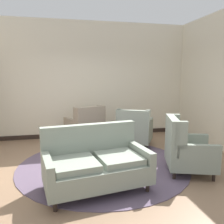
{
  "coord_description": "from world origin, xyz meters",
  "views": [
    {
      "loc": [
        -0.82,
        -4.11,
        1.77
      ],
      "look_at": [
        0.25,
        0.62,
        1.02
      ],
      "focal_mm": 37.38,
      "sensor_mm": 36.0,
      "label": 1
    }
  ],
  "objects_px": {
    "porcelain_vase": "(113,134)",
    "side_table": "(136,130)",
    "armchair_far_left": "(135,130)",
    "armchair_near_sideboard": "(185,149)",
    "armchair_back_corner": "(86,127)",
    "settee": "(96,164)",
    "coffee_table": "(111,145)"
  },
  "relations": [
    {
      "from": "armchair_near_sideboard",
      "to": "coffee_table",
      "type": "bearing_deg",
      "value": 79.65
    },
    {
      "from": "coffee_table",
      "to": "armchair_far_left",
      "type": "relative_size",
      "value": 0.75
    },
    {
      "from": "armchair_near_sideboard",
      "to": "porcelain_vase",
      "type": "bearing_deg",
      "value": 80.89
    },
    {
      "from": "porcelain_vase",
      "to": "coffee_table",
      "type": "bearing_deg",
      "value": 122.34
    },
    {
      "from": "settee",
      "to": "porcelain_vase",
      "type": "bearing_deg",
      "value": 52.21
    },
    {
      "from": "armchair_far_left",
      "to": "armchair_near_sideboard",
      "type": "bearing_deg",
      "value": 132.96
    },
    {
      "from": "porcelain_vase",
      "to": "side_table",
      "type": "distance_m",
      "value": 1.46
    },
    {
      "from": "armchair_far_left",
      "to": "side_table",
      "type": "distance_m",
      "value": 0.08
    },
    {
      "from": "armchair_near_sideboard",
      "to": "settee",
      "type": "bearing_deg",
      "value": 117.09
    },
    {
      "from": "coffee_table",
      "to": "armchair_near_sideboard",
      "type": "bearing_deg",
      "value": -28.84
    },
    {
      "from": "coffee_table",
      "to": "porcelain_vase",
      "type": "distance_m",
      "value": 0.25
    },
    {
      "from": "porcelain_vase",
      "to": "side_table",
      "type": "xyz_separation_m",
      "value": [
        0.85,
        1.16,
        -0.24
      ]
    },
    {
      "from": "armchair_far_left",
      "to": "porcelain_vase",
      "type": "bearing_deg",
      "value": 83.67
    },
    {
      "from": "settee",
      "to": "armchair_near_sideboard",
      "type": "relative_size",
      "value": 1.63
    },
    {
      "from": "armchair_back_corner",
      "to": "side_table",
      "type": "bearing_deg",
      "value": 136.03
    },
    {
      "from": "armchair_back_corner",
      "to": "side_table",
      "type": "height_order",
      "value": "armchair_back_corner"
    },
    {
      "from": "coffee_table",
      "to": "settee",
      "type": "distance_m",
      "value": 1.05
    },
    {
      "from": "armchair_far_left",
      "to": "armchair_back_corner",
      "type": "xyz_separation_m",
      "value": [
        -1.17,
        0.51,
        0.01
      ]
    },
    {
      "from": "side_table",
      "to": "porcelain_vase",
      "type": "bearing_deg",
      "value": -126.2
    },
    {
      "from": "settee",
      "to": "side_table",
      "type": "bearing_deg",
      "value": 47.91
    },
    {
      "from": "settee",
      "to": "side_table",
      "type": "height_order",
      "value": "settee"
    },
    {
      "from": "porcelain_vase",
      "to": "armchair_far_left",
      "type": "distance_m",
      "value": 1.38
    },
    {
      "from": "porcelain_vase",
      "to": "side_table",
      "type": "relative_size",
      "value": 0.47
    },
    {
      "from": "armchair_far_left",
      "to": "side_table",
      "type": "bearing_deg",
      "value": -98.46
    },
    {
      "from": "side_table",
      "to": "armchair_back_corner",
      "type": "bearing_deg",
      "value": 159.58
    },
    {
      "from": "armchair_back_corner",
      "to": "side_table",
      "type": "distance_m",
      "value": 1.3
    },
    {
      "from": "armchair_far_left",
      "to": "side_table",
      "type": "height_order",
      "value": "armchair_far_left"
    },
    {
      "from": "armchair_back_corner",
      "to": "armchair_near_sideboard",
      "type": "distance_m",
      "value": 2.74
    },
    {
      "from": "porcelain_vase",
      "to": "armchair_back_corner",
      "type": "relative_size",
      "value": 0.29
    },
    {
      "from": "settee",
      "to": "coffee_table",
      "type": "bearing_deg",
      "value": 55.15
    },
    {
      "from": "porcelain_vase",
      "to": "armchair_near_sideboard",
      "type": "relative_size",
      "value": 0.3
    },
    {
      "from": "settee",
      "to": "side_table",
      "type": "relative_size",
      "value": 2.55
    }
  ]
}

